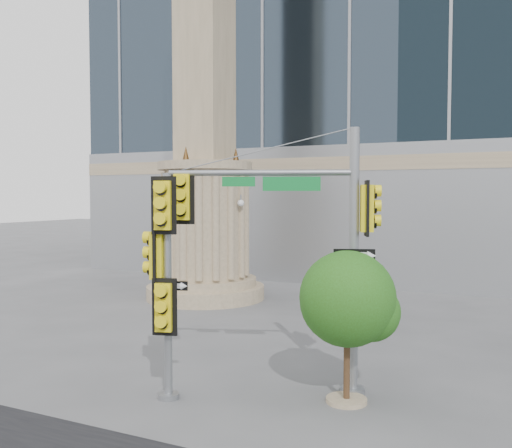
% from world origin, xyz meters
% --- Properties ---
extents(ground, '(120.00, 120.00, 0.00)m').
position_xyz_m(ground, '(0.00, 0.00, 0.00)').
color(ground, '#545456').
rests_on(ground, ground).
extents(monument, '(4.40, 4.40, 16.60)m').
position_xyz_m(monument, '(-6.00, 9.00, 5.52)').
color(monument, gray).
rests_on(monument, ground).
extents(main_signal_pole, '(3.85, 1.77, 5.20)m').
position_xyz_m(main_signal_pole, '(1.00, 1.16, 3.22)').
color(main_signal_pole, slate).
rests_on(main_signal_pole, ground).
extents(secondary_signal_pole, '(0.80, 0.57, 4.31)m').
position_xyz_m(secondary_signal_pole, '(-1.23, -0.45, 2.53)').
color(secondary_signal_pole, slate).
rests_on(secondary_signal_pole, ground).
extents(street_tree, '(1.84, 1.80, 2.87)m').
position_xyz_m(street_tree, '(1.96, 0.95, 1.89)').
color(street_tree, gray).
rests_on(street_tree, ground).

